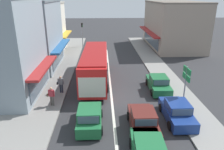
# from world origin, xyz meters

# --- Properties ---
(ground_plane) EXTENTS (140.00, 140.00, 0.00)m
(ground_plane) POSITION_xyz_m (0.00, 0.00, 0.00)
(ground_plane) COLOR #2D2D30
(lane_centre_line) EXTENTS (0.20, 28.00, 0.01)m
(lane_centre_line) POSITION_xyz_m (0.00, 4.00, 0.00)
(lane_centre_line) COLOR silver
(lane_centre_line) RESTS_ON ground
(sidewalk_left) EXTENTS (5.20, 44.00, 0.14)m
(sidewalk_left) POSITION_xyz_m (-6.80, 6.00, 0.07)
(sidewalk_left) COLOR gray
(sidewalk_left) RESTS_ON ground
(kerb_right) EXTENTS (2.80, 44.00, 0.12)m
(kerb_right) POSITION_xyz_m (6.20, 6.00, 0.06)
(kerb_right) COLOR gray
(kerb_right) RESTS_ON ground
(shopfront_mid_block) EXTENTS (8.75, 8.88, 8.17)m
(shopfront_mid_block) POSITION_xyz_m (-10.18, 9.28, 4.08)
(shopfront_mid_block) COLOR #84939E
(shopfront_mid_block) RESTS_ON ground
(shopfront_far_end) EXTENTS (7.31, 7.62, 7.62)m
(shopfront_far_end) POSITION_xyz_m (-10.18, 17.69, 3.80)
(shopfront_far_end) COLOR silver
(shopfront_far_end) RESTS_ON ground
(building_right_far) EXTENTS (8.51, 13.59, 7.68)m
(building_right_far) POSITION_xyz_m (11.48, 19.80, 3.83)
(building_right_far) COLOR gray
(building_right_far) RESTS_ON ground
(city_bus) EXTENTS (2.89, 10.90, 3.23)m
(city_bus) POSITION_xyz_m (-1.57, 4.13, 1.88)
(city_bus) COLOR red
(city_bus) RESTS_ON ground
(hatchback_behind_bus_near) EXTENTS (1.83, 3.71, 1.54)m
(hatchback_behind_bus_near) POSITION_xyz_m (-1.73, -4.51, 0.71)
(hatchback_behind_bus_near) COLOR #1E6638
(hatchback_behind_bus_near) RESTS_ON ground
(sedan_adjacent_lane_lead) EXTENTS (1.95, 4.23, 1.47)m
(sedan_adjacent_lane_lead) POSITION_xyz_m (1.92, -5.09, 0.66)
(sedan_adjacent_lane_lead) COLOR #561E19
(sedan_adjacent_lane_lead) RESTS_ON ground
(parked_sedan_kerb_front) EXTENTS (1.92, 4.21, 1.47)m
(parked_sedan_kerb_front) POSITION_xyz_m (4.63, -3.96, 0.66)
(parked_sedan_kerb_front) COLOR navy
(parked_sedan_kerb_front) RESTS_ON ground
(parked_sedan_kerb_second) EXTENTS (1.96, 4.23, 1.47)m
(parked_sedan_kerb_second) POSITION_xyz_m (4.58, 1.35, 0.66)
(parked_sedan_kerb_second) COLOR #1E6638
(parked_sedan_kerb_second) RESTS_ON ground
(traffic_light_downstreet) EXTENTS (0.32, 0.24, 4.20)m
(traffic_light_downstreet) POSITION_xyz_m (-4.15, 20.15, 2.85)
(traffic_light_downstreet) COLOR gray
(traffic_light_downstreet) RESTS_ON ground
(directional_road_sign) EXTENTS (0.10, 1.40, 3.60)m
(directional_road_sign) POSITION_xyz_m (5.68, -2.35, 2.70)
(directional_road_sign) COLOR gray
(directional_road_sign) RESTS_ON ground
(pedestrian_with_handbag_near) EXTENTS (0.66, 0.34, 1.63)m
(pedestrian_with_handbag_near) POSITION_xyz_m (-4.96, -1.56, 1.07)
(pedestrian_with_handbag_near) COLOR #4C4742
(pedestrian_with_handbag_near) RESTS_ON sidewalk_left
(pedestrian_browsing_midblock) EXTENTS (0.66, 0.27, 1.63)m
(pedestrian_browsing_midblock) POSITION_xyz_m (-4.64, 0.95, 1.07)
(pedestrian_browsing_midblock) COLOR #232838
(pedestrian_browsing_midblock) RESTS_ON sidewalk_left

